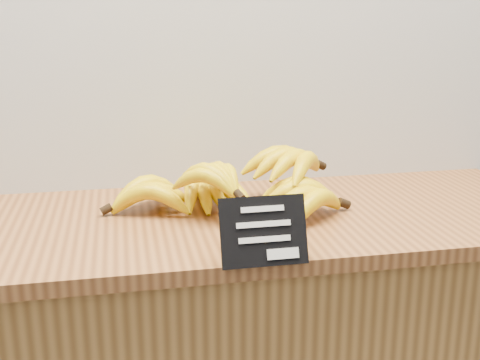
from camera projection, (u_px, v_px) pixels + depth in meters
name	position (u px, v px, depth m)	size (l,w,h in m)	color
counter_top	(235.00, 221.00, 1.29)	(1.46, 0.54, 0.03)	#925A2D
chalkboard_sign	(264.00, 231.00, 1.03)	(0.15, 0.01, 0.12)	black
banana_pile	(240.00, 187.00, 1.30)	(0.53, 0.33, 0.12)	yellow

